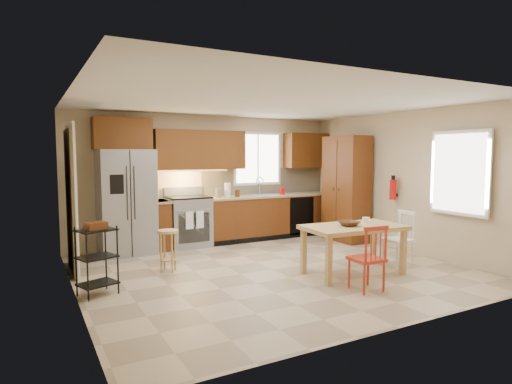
{
  "coord_description": "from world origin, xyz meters",
  "views": [
    {
      "loc": [
        -3.24,
        -5.45,
        1.73
      ],
      "look_at": [
        -0.06,
        0.4,
        1.15
      ],
      "focal_mm": 30.0,
      "sensor_mm": 36.0,
      "label": 1
    }
  ],
  "objects": [
    {
      "name": "floor",
      "position": [
        0.0,
        0.0,
        0.0
      ],
      "size": [
        5.5,
        5.5,
        0.0
      ],
      "primitive_type": "plane",
      "color": "tan",
      "rests_on": "ground"
    },
    {
      "name": "ceiling",
      "position": [
        0.0,
        0.0,
        2.5
      ],
      "size": [
        5.5,
        5.0,
        0.02
      ],
      "primitive_type": "cube",
      "color": "silver",
      "rests_on": "ground"
    },
    {
      "name": "wall_back",
      "position": [
        0.0,
        2.5,
        1.25
      ],
      "size": [
        5.5,
        0.02,
        2.5
      ],
      "primitive_type": "cube",
      "color": "#CCB793",
      "rests_on": "ground"
    },
    {
      "name": "wall_front",
      "position": [
        0.0,
        -2.5,
        1.25
      ],
      "size": [
        5.5,
        0.02,
        2.5
      ],
      "primitive_type": "cube",
      "color": "#CCB793",
      "rests_on": "ground"
    },
    {
      "name": "wall_left",
      "position": [
        -2.75,
        0.0,
        1.25
      ],
      "size": [
        0.02,
        5.0,
        2.5
      ],
      "primitive_type": "cube",
      "color": "#CCB793",
      "rests_on": "ground"
    },
    {
      "name": "wall_right",
      "position": [
        2.75,
        0.0,
        1.25
      ],
      "size": [
        0.02,
        5.0,
        2.5
      ],
      "primitive_type": "cube",
      "color": "#CCB793",
      "rests_on": "ground"
    },
    {
      "name": "refrigerator",
      "position": [
        -1.7,
        2.12,
        0.91
      ],
      "size": [
        0.92,
        0.75,
        1.82
      ],
      "primitive_type": "cube",
      "color": "gray",
      "rests_on": "floor"
    },
    {
      "name": "range_stove",
      "position": [
        -0.55,
        2.19,
        0.46
      ],
      "size": [
        0.76,
        0.63,
        0.92
      ],
      "primitive_type": "cube",
      "color": "gray",
      "rests_on": "floor"
    },
    {
      "name": "base_cabinet_narrow",
      "position": [
        -1.1,
        2.2,
        0.45
      ],
      "size": [
        0.3,
        0.6,
        0.9
      ],
      "primitive_type": "cube",
      "color": "#5B2E10",
      "rests_on": "floor"
    },
    {
      "name": "base_cabinet_run",
      "position": [
        1.29,
        2.2,
        0.45
      ],
      "size": [
        2.92,
        0.6,
        0.9
      ],
      "primitive_type": "cube",
      "color": "#5B2E10",
      "rests_on": "floor"
    },
    {
      "name": "dishwasher",
      "position": [
        1.85,
        1.91,
        0.45
      ],
      "size": [
        0.6,
        0.02,
        0.78
      ],
      "primitive_type": "cube",
      "color": "black",
      "rests_on": "floor"
    },
    {
      "name": "backsplash",
      "position": [
        1.29,
        2.48,
        1.18
      ],
      "size": [
        2.92,
        0.03,
        0.55
      ],
      "primitive_type": "cube",
      "color": "beige",
      "rests_on": "wall_back"
    },
    {
      "name": "upper_over_fridge",
      "position": [
        -1.7,
        2.33,
        2.1
      ],
      "size": [
        1.0,
        0.35,
        0.55
      ],
      "primitive_type": "cube",
      "color": "#5A2E0F",
      "rests_on": "wall_back"
    },
    {
      "name": "upper_left_block",
      "position": [
        -0.25,
        2.33,
        1.83
      ],
      "size": [
        1.8,
        0.35,
        0.75
      ],
      "primitive_type": "cube",
      "color": "#5A2E0F",
      "rests_on": "wall_back"
    },
    {
      "name": "upper_right_block",
      "position": [
        2.25,
        2.33,
        1.83
      ],
      "size": [
        1.0,
        0.35,
        0.75
      ],
      "primitive_type": "cube",
      "color": "#5A2E0F",
      "rests_on": "wall_back"
    },
    {
      "name": "window_back",
      "position": [
        1.1,
        2.48,
        1.65
      ],
      "size": [
        1.12,
        0.04,
        1.12
      ],
      "primitive_type": "cube",
      "color": "white",
      "rests_on": "wall_back"
    },
    {
      "name": "sink",
      "position": [
        1.1,
        2.2,
        0.86
      ],
      "size": [
        0.62,
        0.46,
        0.16
      ],
      "primitive_type": "cube",
      "color": "gray",
      "rests_on": "base_cabinet_run"
    },
    {
      "name": "undercab_glow",
      "position": [
        -0.55,
        2.3,
        1.43
      ],
      "size": [
        1.6,
        0.3,
        0.01
      ],
      "primitive_type": "cube",
      "color": "#FFBF66",
      "rests_on": "wall_back"
    },
    {
      "name": "soap_bottle",
      "position": [
        1.48,
        2.1,
        1.0
      ],
      "size": [
        0.09,
        0.09,
        0.19
      ],
      "primitive_type": "imported",
      "color": "#B80F0C",
      "rests_on": "base_cabinet_run"
    },
    {
      "name": "paper_towel",
      "position": [
        0.25,
        2.15,
        1.04
      ],
      "size": [
        0.12,
        0.12,
        0.28
      ],
      "primitive_type": "cylinder",
      "color": "white",
      "rests_on": "base_cabinet_run"
    },
    {
      "name": "canister_steel",
      "position": [
        0.05,
        2.15,
        0.99
      ],
      "size": [
        0.11,
        0.11,
        0.18
      ],
      "primitive_type": "cylinder",
      "color": "gray",
      "rests_on": "base_cabinet_run"
    },
    {
      "name": "canister_wood",
      "position": [
        0.45,
        2.12,
        0.97
      ],
      "size": [
        0.1,
        0.1,
        0.14
      ],
      "primitive_type": "cylinder",
      "color": "#462C12",
      "rests_on": "base_cabinet_run"
    },
    {
      "name": "pantry",
      "position": [
        2.43,
        1.2,
        1.05
      ],
      "size": [
        0.5,
        0.95,
        2.1
      ],
      "primitive_type": "cube",
      "color": "#5B2E10",
      "rests_on": "floor"
    },
    {
      "name": "fire_extinguisher",
      "position": [
        2.63,
        0.15,
        1.1
      ],
      "size": [
        0.12,
        0.12,
        0.36
      ],
      "primitive_type": "cylinder",
      "color": "#B80F0C",
      "rests_on": "wall_right"
    },
    {
      "name": "window_right",
      "position": [
        2.68,
        -1.15,
        1.45
      ],
      "size": [
        0.04,
        1.02,
        1.32
      ],
      "primitive_type": "cube",
      "color": "white",
      "rests_on": "wall_right"
    },
    {
      "name": "doorway",
      "position": [
        -2.67,
        1.3,
        1.05
      ],
      "size": [
        0.04,
        0.95,
        2.1
      ],
      "primitive_type": "cube",
      "color": "#8C7A59",
      "rests_on": "wall_left"
    },
    {
      "name": "dining_table",
      "position": [
        0.9,
        -0.77,
        0.35
      ],
      "size": [
        1.49,
        0.91,
        0.7
      ],
      "primitive_type": null,
      "rotation": [
        0.0,
        0.0,
        -0.07
      ],
      "color": "tan",
      "rests_on": "floor"
    },
    {
      "name": "chair_red",
      "position": [
        0.55,
        -1.42,
        0.42
      ],
      "size": [
        0.42,
        0.42,
        0.84
      ],
      "primitive_type": null,
      "rotation": [
        0.0,
        0.0,
        -0.07
      ],
      "color": "#AE2C1A",
      "rests_on": "floor"
    },
    {
      "name": "chair_white",
      "position": [
        1.85,
        -0.72,
        0.42
      ],
      "size": [
        0.42,
        0.42,
        0.84
      ],
      "primitive_type": null,
      "rotation": [
        0.0,
        0.0,
        1.5
      ],
      "color": "white",
      "rests_on": "floor"
    },
    {
      "name": "table_bowl",
      "position": [
        0.81,
        -0.77,
        0.71
      ],
      "size": [
        0.31,
        0.31,
        0.07
      ],
      "primitive_type": "imported",
      "rotation": [
        0.0,
        0.0,
        -0.07
      ],
      "color": "#462C12",
      "rests_on": "dining_table"
    },
    {
      "name": "table_jar",
      "position": [
        1.22,
        -0.68,
        0.74
      ],
      "size": [
        0.1,
        0.1,
        0.11
      ],
      "primitive_type": "cylinder",
      "rotation": [
        0.0,
        0.0,
        -0.07
      ],
      "color": "white",
      "rests_on": "dining_table"
    },
    {
      "name": "bar_stool",
      "position": [
        -1.41,
        0.65,
        0.31
      ],
      "size": [
        0.33,
        0.33,
        0.62
      ],
      "primitive_type": null,
      "rotation": [
        0.0,
        0.0,
        -0.09
      ],
      "color": "tan",
      "rests_on": "floor"
    },
    {
      "name": "utility_cart",
      "position": [
        -2.5,
        0.02,
        0.43
      ],
      "size": [
        0.52,
        0.46,
        0.86
      ],
      "primitive_type": null,
      "rotation": [
        0.0,
        0.0,
        0.33
      ],
      "color": "black",
      "rests_on": "floor"
    }
  ]
}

